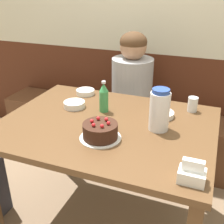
# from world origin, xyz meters

# --- Properties ---
(ground_plane) EXTENTS (12.00, 12.00, 0.00)m
(ground_plane) POSITION_xyz_m (0.00, 0.00, 0.00)
(ground_plane) COLOR #846B51
(back_wall) EXTENTS (4.80, 0.04, 2.50)m
(back_wall) POSITION_xyz_m (0.00, 1.05, 1.25)
(back_wall) COLOR #4C2314
(back_wall) RESTS_ON ground_plane
(bench_seat) EXTENTS (2.70, 0.38, 0.47)m
(bench_seat) POSITION_xyz_m (0.00, 0.83, 0.23)
(bench_seat) COLOR #56331E
(bench_seat) RESTS_ON ground_plane
(dining_table) EXTENTS (1.23, 0.93, 0.77)m
(dining_table) POSITION_xyz_m (0.00, 0.00, 0.67)
(dining_table) COLOR brown
(dining_table) RESTS_ON ground_plane
(birthday_cake) EXTENTS (0.22, 0.22, 0.11)m
(birthday_cake) POSITION_xyz_m (0.04, -0.17, 0.81)
(birthday_cake) COLOR white
(birthday_cake) RESTS_ON dining_table
(water_pitcher) EXTENTS (0.11, 0.11, 0.24)m
(water_pitcher) POSITION_xyz_m (0.30, 0.04, 0.89)
(water_pitcher) COLOR white
(water_pitcher) RESTS_ON dining_table
(soju_bottle) EXTENTS (0.06, 0.06, 0.20)m
(soju_bottle) POSITION_xyz_m (-0.08, 0.14, 0.87)
(soju_bottle) COLOR #388E4C
(soju_bottle) RESTS_ON dining_table
(napkin_holder) EXTENTS (0.11, 0.08, 0.11)m
(napkin_holder) POSITION_xyz_m (0.52, -0.36, 0.81)
(napkin_holder) COLOR white
(napkin_holder) RESTS_ON dining_table
(bowl_soup_white) EXTENTS (0.15, 0.15, 0.03)m
(bowl_soup_white) POSITION_xyz_m (0.28, 0.20, 0.79)
(bowl_soup_white) COLOR white
(bowl_soup_white) RESTS_ON dining_table
(bowl_rice_small) EXTENTS (0.13, 0.13, 0.04)m
(bowl_rice_small) POSITION_xyz_m (-0.31, 0.36, 0.79)
(bowl_rice_small) COLOR white
(bowl_rice_small) RESTS_ON dining_table
(bowl_side_dish) EXTENTS (0.14, 0.14, 0.04)m
(bowl_side_dish) POSITION_xyz_m (-0.28, 0.13, 0.79)
(bowl_side_dish) COLOR white
(bowl_side_dish) RESTS_ON dining_table
(glass_water_tall) EXTENTS (0.06, 0.06, 0.09)m
(glass_water_tall) POSITION_xyz_m (0.44, 0.35, 0.82)
(glass_water_tall) COLOR silver
(glass_water_tall) RESTS_ON dining_table
(person_pale_blue_shirt) EXTENTS (0.33, 0.34, 1.18)m
(person_pale_blue_shirt) POSITION_xyz_m (-0.07, 0.73, 0.57)
(person_pale_blue_shirt) COLOR #33333D
(person_pale_blue_shirt) RESTS_ON ground_plane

